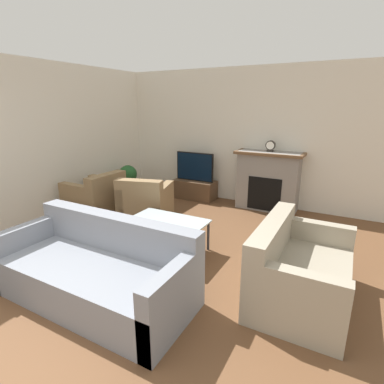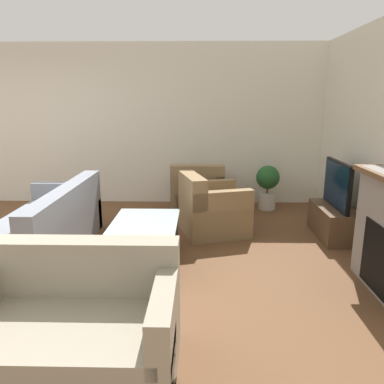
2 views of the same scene
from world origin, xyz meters
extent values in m
cube|color=silver|center=(-2.56, 2.46, 1.35)|extent=(0.06, 7.93, 2.70)
cube|color=black|center=(0.74, 4.47, 0.36)|extent=(0.63, 0.01, 0.63)
cube|color=brown|center=(-0.82, 4.63, 0.20)|extent=(0.91, 0.44, 0.41)
cube|color=black|center=(-0.82, 4.63, 0.71)|extent=(0.85, 0.05, 0.61)
cube|color=black|center=(-0.82, 4.60, 0.71)|extent=(0.81, 0.01, 0.57)
cube|color=gray|center=(-0.09, 0.98, 0.21)|extent=(2.13, 0.93, 0.42)
cube|color=gray|center=(-0.09, 1.35, 0.62)|extent=(2.13, 0.20, 0.40)
cube|color=gray|center=(-1.08, 0.98, 0.33)|extent=(0.14, 0.93, 0.66)
cube|color=#9E937F|center=(1.83, 2.02, 0.21)|extent=(0.89, 1.37, 0.42)
cube|color=#9E937F|center=(1.48, 2.02, 0.62)|extent=(0.20, 1.37, 0.40)
cube|color=#9E937F|center=(1.83, 2.63, 0.33)|extent=(0.89, 0.14, 0.66)
cube|color=#8C704C|center=(-1.96, 2.82, 0.21)|extent=(0.87, 0.83, 0.42)
cube|color=#8C704C|center=(-1.63, 2.81, 0.62)|extent=(0.21, 0.82, 0.40)
cube|color=#8C704C|center=(-1.95, 3.15, 0.33)|extent=(0.86, 0.15, 0.66)
cube|color=#8C704C|center=(-1.96, 2.48, 0.33)|extent=(0.86, 0.15, 0.66)
cube|color=#8C704C|center=(-0.95, 3.04, 0.21)|extent=(0.97, 1.00, 0.42)
cube|color=#8C704C|center=(-0.86, 2.75, 0.62)|extent=(0.80, 0.41, 0.40)
cube|color=#8C704C|center=(-0.64, 3.13, 0.33)|extent=(0.36, 0.82, 0.66)
cube|color=#8C704C|center=(-1.25, 2.95, 0.33)|extent=(0.36, 0.82, 0.66)
cylinder|color=#333338|center=(-0.51, 1.91, 0.21)|extent=(0.04, 0.04, 0.43)
cylinder|color=#333338|center=(0.48, 1.91, 0.21)|extent=(0.04, 0.04, 0.43)
cylinder|color=#333338|center=(-0.51, 2.56, 0.21)|extent=(0.04, 0.04, 0.43)
cylinder|color=#333338|center=(0.48, 2.56, 0.21)|extent=(0.04, 0.04, 0.43)
cube|color=silver|center=(-0.01, 2.23, 0.44)|extent=(1.08, 0.73, 0.02)
cylinder|color=beige|center=(-2.11, 3.96, 0.13)|extent=(0.29, 0.29, 0.27)
cylinder|color=#4C3823|center=(-2.11, 3.96, 0.33)|extent=(0.03, 0.03, 0.12)
sphere|color=#235628|center=(-2.11, 3.96, 0.54)|extent=(0.38, 0.38, 0.38)
camera|label=1|loc=(2.12, -0.94, 1.98)|focal=28.00mm
camera|label=2|loc=(3.93, 2.85, 1.77)|focal=35.00mm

